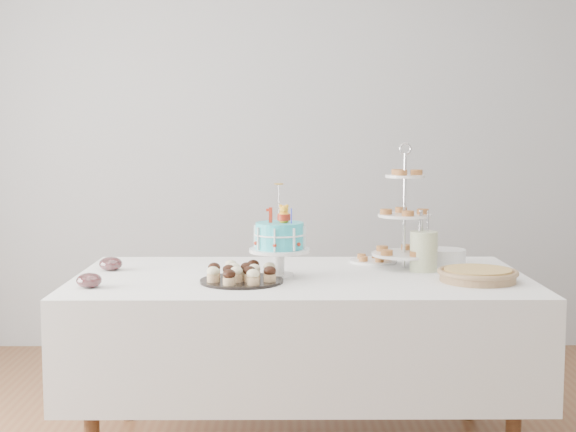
{
  "coord_description": "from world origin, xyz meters",
  "views": [
    {
      "loc": [
        -0.07,
        -3.08,
        1.38
      ],
      "look_at": [
        -0.06,
        0.3,
        1.03
      ],
      "focal_mm": 50.0,
      "sensor_mm": 36.0,
      "label": 1
    }
  ],
  "objects_px": {
    "plate_stack": "(446,257)",
    "pastry_plate": "(374,259)",
    "birthday_cake": "(280,252)",
    "jam_bowl_a": "(89,281)",
    "tiered_stand": "(404,216)",
    "utensil_pitcher": "(424,250)",
    "table": "(301,327)",
    "pie": "(478,274)",
    "jam_bowl_b": "(111,264)",
    "cupcake_tray": "(242,273)"
  },
  "relations": [
    {
      "from": "table",
      "to": "jam_bowl_b",
      "type": "relative_size",
      "value": 18.74
    },
    {
      "from": "cupcake_tray",
      "to": "utensil_pitcher",
      "type": "relative_size",
      "value": 1.27
    },
    {
      "from": "plate_stack",
      "to": "utensil_pitcher",
      "type": "height_order",
      "value": "utensil_pitcher"
    },
    {
      "from": "cupcake_tray",
      "to": "tiered_stand",
      "type": "bearing_deg",
      "value": 25.8
    },
    {
      "from": "cupcake_tray",
      "to": "tiered_stand",
      "type": "distance_m",
      "value": 0.82
    },
    {
      "from": "jam_bowl_b",
      "to": "pastry_plate",
      "type": "bearing_deg",
      "value": 10.41
    },
    {
      "from": "tiered_stand",
      "to": "plate_stack",
      "type": "height_order",
      "value": "tiered_stand"
    },
    {
      "from": "table",
      "to": "pie",
      "type": "bearing_deg",
      "value": -11.22
    },
    {
      "from": "utensil_pitcher",
      "to": "tiered_stand",
      "type": "bearing_deg",
      "value": 114.19
    },
    {
      "from": "cupcake_tray",
      "to": "utensil_pitcher",
      "type": "xyz_separation_m",
      "value": [
        0.79,
        0.26,
        0.06
      ]
    },
    {
      "from": "tiered_stand",
      "to": "pastry_plate",
      "type": "relative_size",
      "value": 2.54
    },
    {
      "from": "pie",
      "to": "jam_bowl_a",
      "type": "height_order",
      "value": "jam_bowl_a"
    },
    {
      "from": "table",
      "to": "plate_stack",
      "type": "xyz_separation_m",
      "value": [
        0.68,
        0.28,
        0.26
      ]
    },
    {
      "from": "utensil_pitcher",
      "to": "table",
      "type": "bearing_deg",
      "value": 173.34
    },
    {
      "from": "plate_stack",
      "to": "pastry_plate",
      "type": "relative_size",
      "value": 0.82
    },
    {
      "from": "table",
      "to": "pastry_plate",
      "type": "distance_m",
      "value": 0.55
    },
    {
      "from": "table",
      "to": "pie",
      "type": "relative_size",
      "value": 5.83
    },
    {
      "from": "cupcake_tray",
      "to": "table",
      "type": "bearing_deg",
      "value": 32.67
    },
    {
      "from": "jam_bowl_a",
      "to": "plate_stack",
      "type": "bearing_deg",
      "value": 19.85
    },
    {
      "from": "utensil_pitcher",
      "to": "plate_stack",
      "type": "bearing_deg",
      "value": 35.34
    },
    {
      "from": "cupcake_tray",
      "to": "utensil_pitcher",
      "type": "bearing_deg",
      "value": 18.3
    },
    {
      "from": "tiered_stand",
      "to": "jam_bowl_a",
      "type": "bearing_deg",
      "value": -160.82
    },
    {
      "from": "table",
      "to": "utensil_pitcher",
      "type": "distance_m",
      "value": 0.64
    },
    {
      "from": "pie",
      "to": "jam_bowl_a",
      "type": "bearing_deg",
      "value": -175.44
    },
    {
      "from": "tiered_stand",
      "to": "utensil_pitcher",
      "type": "bearing_deg",
      "value": -48.39
    },
    {
      "from": "tiered_stand",
      "to": "jam_bowl_b",
      "type": "bearing_deg",
      "value": -177.41
    },
    {
      "from": "birthday_cake",
      "to": "jam_bowl_a",
      "type": "bearing_deg",
      "value": -151.88
    },
    {
      "from": "tiered_stand",
      "to": "pastry_plate",
      "type": "height_order",
      "value": "tiered_stand"
    },
    {
      "from": "cupcake_tray",
      "to": "tiered_stand",
      "type": "height_order",
      "value": "tiered_stand"
    },
    {
      "from": "table",
      "to": "utensil_pitcher",
      "type": "height_order",
      "value": "utensil_pitcher"
    },
    {
      "from": "birthday_cake",
      "to": "jam_bowl_b",
      "type": "xyz_separation_m",
      "value": [
        -0.75,
        0.17,
        -0.08
      ]
    },
    {
      "from": "table",
      "to": "jam_bowl_b",
      "type": "height_order",
      "value": "jam_bowl_b"
    },
    {
      "from": "tiered_stand",
      "to": "table",
      "type": "bearing_deg",
      "value": -158.17
    },
    {
      "from": "pie",
      "to": "jam_bowl_b",
      "type": "bearing_deg",
      "value": 170.15
    },
    {
      "from": "table",
      "to": "jam_bowl_a",
      "type": "distance_m",
      "value": 0.92
    },
    {
      "from": "pastry_plate",
      "to": "table",
      "type": "bearing_deg",
      "value": -135.22
    },
    {
      "from": "plate_stack",
      "to": "jam_bowl_a",
      "type": "height_order",
      "value": "plate_stack"
    },
    {
      "from": "jam_bowl_a",
      "to": "tiered_stand",
      "type": "bearing_deg",
      "value": 19.18
    },
    {
      "from": "pie",
      "to": "jam_bowl_b",
      "type": "xyz_separation_m",
      "value": [
        -1.56,
        0.27,
        -0.0
      ]
    },
    {
      "from": "pastry_plate",
      "to": "jam_bowl_b",
      "type": "height_order",
      "value": "jam_bowl_b"
    },
    {
      "from": "jam_bowl_a",
      "to": "birthday_cake",
      "type": "bearing_deg",
      "value": 17.06
    },
    {
      "from": "tiered_stand",
      "to": "birthday_cake",
      "type": "bearing_deg",
      "value": -158.05
    },
    {
      "from": "table",
      "to": "pie",
      "type": "xyz_separation_m",
      "value": [
        0.72,
        -0.14,
        0.26
      ]
    },
    {
      "from": "birthday_cake",
      "to": "tiered_stand",
      "type": "distance_m",
      "value": 0.61
    },
    {
      "from": "pie",
      "to": "pastry_plate",
      "type": "height_order",
      "value": "pie"
    },
    {
      "from": "birthday_cake",
      "to": "cupcake_tray",
      "type": "height_order",
      "value": "birthday_cake"
    },
    {
      "from": "jam_bowl_b",
      "to": "utensil_pitcher",
      "type": "relative_size",
      "value": 0.38
    },
    {
      "from": "table",
      "to": "jam_bowl_b",
      "type": "xyz_separation_m",
      "value": [
        -0.84,
        0.13,
        0.26
      ]
    },
    {
      "from": "plate_stack",
      "to": "pastry_plate",
      "type": "height_order",
      "value": "plate_stack"
    },
    {
      "from": "cupcake_tray",
      "to": "jam_bowl_a",
      "type": "bearing_deg",
      "value": -169.5
    }
  ]
}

